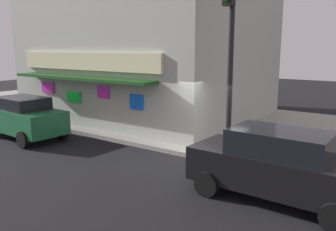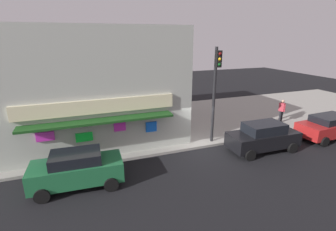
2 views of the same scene
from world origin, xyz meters
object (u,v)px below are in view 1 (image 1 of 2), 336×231
traffic_light (230,40)px  parked_car_black (279,165)px  fire_hydrant (184,131)px  trash_can (118,116)px  parked_car_green (23,117)px

traffic_light → parked_car_black: 4.24m
fire_hydrant → trash_can: trash_can is taller
fire_hydrant → parked_car_green: 6.65m
trash_can → parked_car_green: (-2.00, -3.51, 0.30)m
parked_car_green → parked_car_black: bearing=0.7°
traffic_light → fire_hydrant: traffic_light is taller
trash_can → parked_car_green: 4.05m
trash_can → parked_car_black: parked_car_black is taller
fire_hydrant → parked_car_black: size_ratio=0.19×
trash_can → parked_car_green: bearing=-119.6°
parked_car_green → trash_can: bearing=60.4°
fire_hydrant → parked_car_green: size_ratio=0.19×
parked_car_black → parked_car_green: (-10.49, -0.12, -0.01)m
fire_hydrant → trash_can: bearing=170.8°
trash_can → traffic_light: bearing=-13.5°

